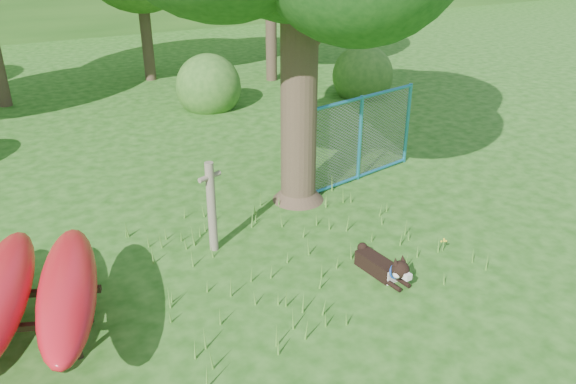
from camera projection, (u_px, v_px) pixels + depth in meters
ground at (317, 293)px, 7.76m from camera, size 80.00×80.00×0.00m
wooden_post at (211, 205)px, 8.48m from camera, size 0.40×0.21×1.47m
husky_dog at (385, 267)px, 8.03m from camera, size 0.34×1.11×0.49m
fence_section at (360, 139)px, 10.91m from camera, size 2.90×0.62×2.86m
wildflower_clump at (444, 242)px, 8.69m from camera, size 0.10×0.08×0.21m
shrub_right at (361, 95)px, 16.94m from camera, size 1.80×1.80×1.80m
shrub_mid at (210, 108)px, 15.76m from camera, size 1.80×1.80×1.80m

